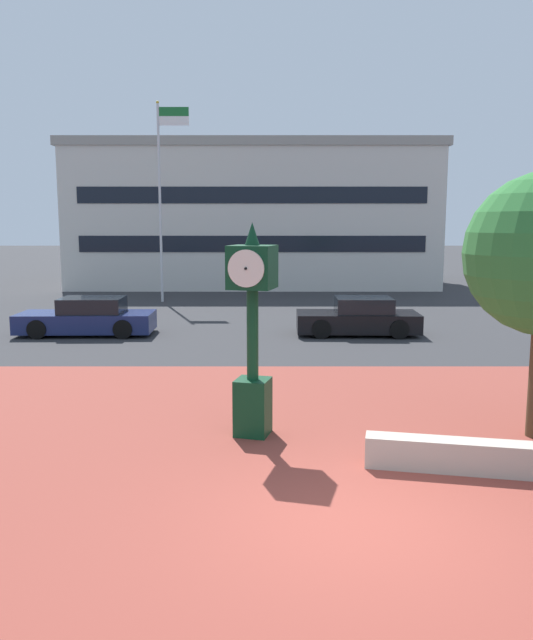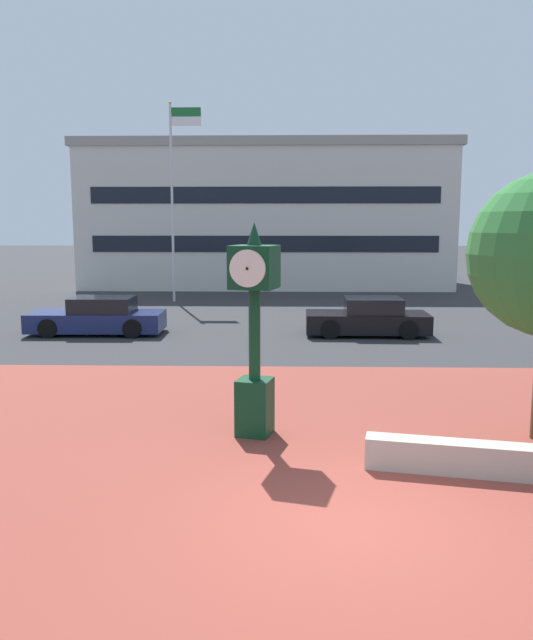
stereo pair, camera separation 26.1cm
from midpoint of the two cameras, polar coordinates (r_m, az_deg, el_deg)
The scene contains 8 objects.
ground_plane at distance 8.67m, azimuth 7.22°, elevation -17.44°, with size 200.00×200.00×0.00m, color #2D2D30.
plaza_brick_paving at distance 10.93m, azimuth 5.61°, elevation -11.71°, with size 44.00×12.96×0.01m, color brown.
planter_wall at distance 10.46m, azimuth 17.21°, elevation -11.59°, with size 3.20×0.40×0.50m, color #ADA393.
street_clock at distance 11.31m, azimuth -1.76°, elevation -0.63°, with size 0.92×0.95×3.81m.
car_street_mid at distance 22.76m, azimuth -15.80°, elevation 0.17°, with size 4.59×1.93×1.28m.
car_street_far at distance 22.12m, azimuth 8.05°, elevation 0.18°, with size 4.18×1.99×1.28m.
flagpole_primary at distance 31.30m, azimuth -9.36°, elevation 11.49°, with size 1.51×0.14×9.41m.
civic_building at distance 40.53m, azimuth -1.15°, elevation 9.27°, with size 21.64×10.42×8.44m.
Camera 1 is at (-1.15, -7.72, 3.80)m, focal length 35.89 mm.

